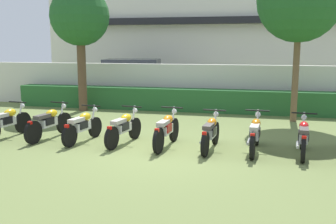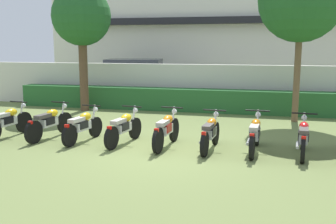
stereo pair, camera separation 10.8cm
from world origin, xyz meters
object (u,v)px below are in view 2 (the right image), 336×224
object	(u,v)px
parked_car	(137,78)
motorcycle_in_row_3	(124,127)
motorcycle_in_row_5	(210,133)
motorcycle_in_row_6	(255,134)
motorcycle_in_row_1	(50,122)
motorcycle_in_row_7	(303,137)
motorcycle_in_row_0	(8,121)
tree_far_side	(301,0)
tree_near_inspector	(82,18)
motorcycle_in_row_2	(83,126)
motorcycle_in_row_4	(166,130)

from	to	relation	value
parked_car	motorcycle_in_row_3	xyz separation A→B (m)	(2.64, -9.13, -0.49)
motorcycle_in_row_5	motorcycle_in_row_6	distance (m)	1.08
parked_car	motorcycle_in_row_5	xyz separation A→B (m)	(4.95, -9.19, -0.49)
parked_car	motorcycle_in_row_1	size ratio (longest dim) A/B	2.38
parked_car	motorcycle_in_row_7	distance (m)	11.64
parked_car	motorcycle_in_row_5	world-z (taller)	parked_car
motorcycle_in_row_0	motorcycle_in_row_6	world-z (taller)	motorcycle_in_row_0
motorcycle_in_row_1	motorcycle_in_row_3	bearing A→B (deg)	-84.82
parked_car	tree_far_side	distance (m)	9.27
tree_near_inspector	motorcycle_in_row_1	bearing A→B (deg)	-75.99
parked_car	motorcycle_in_row_2	bearing A→B (deg)	-87.89
tree_far_side	motorcycle_in_row_1	distance (m)	8.80
motorcycle_in_row_6	motorcycle_in_row_1	bearing A→B (deg)	92.94
motorcycle_in_row_7	motorcycle_in_row_6	bearing A→B (deg)	92.12
motorcycle_in_row_3	motorcycle_in_row_5	xyz separation A→B (m)	(2.30, -0.06, -0.00)
motorcycle_in_row_3	tree_far_side	bearing A→B (deg)	-37.87
motorcycle_in_row_0	motorcycle_in_row_4	xyz separation A→B (m)	(4.61, 0.03, 0.00)
motorcycle_in_row_1	motorcycle_in_row_6	world-z (taller)	motorcycle_in_row_1
parked_car	motorcycle_in_row_4	bearing A→B (deg)	-74.50
parked_car	motorcycle_in_row_3	size ratio (longest dim) A/B	2.55
motorcycle_in_row_1	motorcycle_in_row_6	distance (m)	5.62
motorcycle_in_row_6	tree_near_inspector	bearing A→B (deg)	59.38
tree_far_side	motorcycle_in_row_2	bearing A→B (deg)	-143.26
motorcycle_in_row_1	motorcycle_in_row_4	xyz separation A→B (m)	(3.41, -0.15, 0.00)
motorcycle_in_row_0	motorcycle_in_row_4	bearing A→B (deg)	-83.25
motorcycle_in_row_2	motorcycle_in_row_3	size ratio (longest dim) A/B	0.96
tree_near_inspector	motorcycle_in_row_5	bearing A→B (deg)	-39.76
motorcycle_in_row_0	motorcycle_in_row_5	world-z (taller)	motorcycle_in_row_0
motorcycle_in_row_2	motorcycle_in_row_3	distance (m)	1.16
motorcycle_in_row_7	motorcycle_in_row_1	bearing A→B (deg)	93.85
motorcycle_in_row_0	motorcycle_in_row_2	bearing A→B (deg)	-82.73
motorcycle_in_row_4	motorcycle_in_row_6	xyz separation A→B (m)	(2.21, 0.05, -0.01)
motorcycle_in_row_3	motorcycle_in_row_5	world-z (taller)	motorcycle_in_row_3
motorcycle_in_row_6	motorcycle_in_row_7	size ratio (longest dim) A/B	1.09
motorcycle_in_row_3	motorcycle_in_row_4	bearing A→B (deg)	-82.52
motorcycle_in_row_1	motorcycle_in_row_3	xyz separation A→B (m)	(2.24, -0.11, -0.01)
motorcycle_in_row_3	motorcycle_in_row_7	xyz separation A→B (m)	(4.50, -0.05, 0.00)
motorcycle_in_row_0	motorcycle_in_row_4	distance (m)	4.61
tree_near_inspector	motorcycle_in_row_0	size ratio (longest dim) A/B	2.56
tree_far_side	motorcycle_in_row_5	distance (m)	6.10
motorcycle_in_row_0	motorcycle_in_row_6	size ratio (longest dim) A/B	0.96
motorcycle_in_row_6	motorcycle_in_row_7	bearing A→B (deg)	-89.13
motorcycle_in_row_5	motorcycle_in_row_2	bearing A→B (deg)	94.40
tree_far_side	motorcycle_in_row_6	world-z (taller)	tree_far_side
tree_far_side	motorcycle_in_row_2	world-z (taller)	tree_far_side
tree_far_side	motorcycle_in_row_5	xyz separation A→B (m)	(-2.32, -4.35, -3.59)
motorcycle_in_row_4	tree_far_side	bearing A→B (deg)	-33.97
tree_far_side	motorcycle_in_row_1	xyz separation A→B (m)	(-6.86, -4.18, -3.58)
parked_car	motorcycle_in_row_6	world-z (taller)	parked_car
motorcycle_in_row_0	motorcycle_in_row_1	distance (m)	1.22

